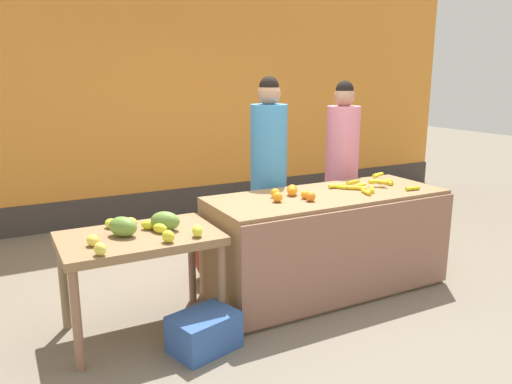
{
  "coord_description": "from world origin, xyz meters",
  "views": [
    {
      "loc": [
        -2.12,
        -3.37,
        1.85
      ],
      "look_at": [
        -0.27,
        0.15,
        0.91
      ],
      "focal_mm": 35.09,
      "sensor_mm": 36.0,
      "label": 1
    }
  ],
  "objects_px": {
    "produce_sack": "(210,253)",
    "vendor_woman_blue_shirt": "(269,175)",
    "produce_crate": "(204,332)",
    "vendor_woman_pink_shirt": "(342,168)"
  },
  "relations": [
    {
      "from": "vendor_woman_blue_shirt",
      "to": "vendor_woman_pink_shirt",
      "type": "relative_size",
      "value": 1.03
    },
    {
      "from": "produce_crate",
      "to": "produce_sack",
      "type": "height_order",
      "value": "produce_sack"
    },
    {
      "from": "vendor_woman_pink_shirt",
      "to": "produce_crate",
      "type": "relative_size",
      "value": 4.07
    },
    {
      "from": "produce_sack",
      "to": "produce_crate",
      "type": "bearing_deg",
      "value": -114.74
    },
    {
      "from": "vendor_woman_blue_shirt",
      "to": "produce_sack",
      "type": "height_order",
      "value": "vendor_woman_blue_shirt"
    },
    {
      "from": "vendor_woman_pink_shirt",
      "to": "vendor_woman_blue_shirt",
      "type": "bearing_deg",
      "value": -174.88
    },
    {
      "from": "vendor_woman_pink_shirt",
      "to": "produce_crate",
      "type": "bearing_deg",
      "value": -149.92
    },
    {
      "from": "vendor_woman_pink_shirt",
      "to": "produce_crate",
      "type": "height_order",
      "value": "vendor_woman_pink_shirt"
    },
    {
      "from": "vendor_woman_pink_shirt",
      "to": "produce_sack",
      "type": "relative_size",
      "value": 3.37
    },
    {
      "from": "produce_sack",
      "to": "vendor_woman_blue_shirt",
      "type": "bearing_deg",
      "value": 0.28
    }
  ]
}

